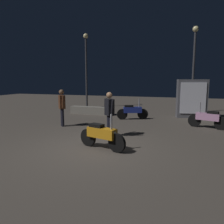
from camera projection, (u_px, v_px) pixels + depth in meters
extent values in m
plane|color=#4C443D|center=(92.00, 148.00, 6.78)|extent=(40.00, 40.00, 0.00)
cylinder|color=black|center=(88.00, 137.00, 6.96)|extent=(0.56, 0.26, 0.56)
cylinder|color=black|center=(117.00, 143.00, 6.34)|extent=(0.56, 0.26, 0.56)
cube|color=orange|center=(102.00, 133.00, 6.61)|extent=(1.00, 0.56, 0.30)
cube|color=black|center=(97.00, 125.00, 6.70)|extent=(0.49, 0.36, 0.10)
cylinder|color=gray|center=(111.00, 122.00, 6.36)|extent=(0.07, 0.07, 0.45)
sphere|color=#F2EABF|center=(114.00, 133.00, 6.35)|extent=(0.12, 0.12, 0.12)
cylinder|color=black|center=(122.00, 114.00, 11.50)|extent=(0.56, 0.30, 0.56)
cylinder|color=black|center=(143.00, 114.00, 11.57)|extent=(0.56, 0.30, 0.56)
cube|color=navy|center=(133.00, 110.00, 11.50)|extent=(0.99, 0.63, 0.30)
cube|color=black|center=(129.00, 106.00, 11.46)|extent=(0.50, 0.39, 0.10)
cylinder|color=gray|center=(139.00, 103.00, 11.47)|extent=(0.08, 0.08, 0.45)
sphere|color=#F2EABF|center=(141.00, 109.00, 11.52)|extent=(0.12, 0.12, 0.12)
cylinder|color=black|center=(221.00, 123.00, 9.13)|extent=(0.56, 0.28, 0.56)
cylinder|color=black|center=(194.00, 120.00, 9.78)|extent=(0.56, 0.28, 0.56)
cube|color=#C68CB7|center=(208.00, 117.00, 9.42)|extent=(1.00, 0.59, 0.30)
cube|color=black|center=(213.00, 113.00, 9.27)|extent=(0.49, 0.37, 0.10)
cylinder|color=gray|center=(200.00, 107.00, 9.57)|extent=(0.08, 0.08, 0.45)
sphere|color=#F2EABF|center=(197.00, 115.00, 9.68)|extent=(0.12, 0.12, 0.12)
cylinder|color=black|center=(108.00, 126.00, 8.14)|extent=(0.12, 0.12, 0.80)
cylinder|color=black|center=(110.00, 126.00, 8.00)|extent=(0.12, 0.12, 0.80)
cube|color=black|center=(109.00, 107.00, 7.97)|extent=(0.42, 0.42, 0.60)
sphere|color=#9E7251|center=(109.00, 95.00, 7.90)|extent=(0.22, 0.22, 0.22)
cylinder|color=black|center=(107.00, 106.00, 8.17)|extent=(0.19, 0.19, 0.55)
cylinder|color=black|center=(112.00, 107.00, 7.75)|extent=(0.19, 0.19, 0.55)
cylinder|color=black|center=(63.00, 118.00, 9.78)|extent=(0.12, 0.12, 0.81)
cylinder|color=black|center=(62.00, 117.00, 9.92)|extent=(0.12, 0.12, 0.81)
cube|color=#59331E|center=(62.00, 102.00, 9.74)|extent=(0.42, 0.43, 0.60)
sphere|color=brown|center=(61.00, 92.00, 9.68)|extent=(0.22, 0.22, 0.22)
cylinder|color=#59331E|center=(63.00, 102.00, 9.52)|extent=(0.19, 0.19, 0.55)
cylinder|color=#59331E|center=(61.00, 101.00, 9.95)|extent=(0.19, 0.19, 0.55)
cylinder|color=#38383D|center=(86.00, 73.00, 16.11)|extent=(0.14, 0.14, 5.04)
sphere|color=#F9E59E|center=(86.00, 36.00, 15.71)|extent=(0.36, 0.36, 0.36)
cylinder|color=#38383D|center=(193.00, 73.00, 13.58)|extent=(0.14, 0.14, 4.97)
sphere|color=#F9E59E|center=(196.00, 29.00, 13.19)|extent=(0.36, 0.36, 0.36)
cube|color=#595960|center=(192.00, 99.00, 12.01)|extent=(1.67, 0.85, 2.10)
cube|color=white|center=(193.00, 98.00, 11.74)|extent=(1.32, 0.34, 1.68)
cube|color=gray|center=(92.00, 110.00, 13.29)|extent=(2.68, 0.50, 0.45)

